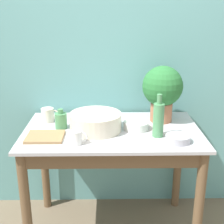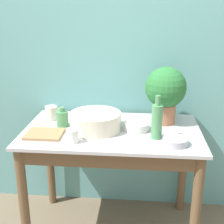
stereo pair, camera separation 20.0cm
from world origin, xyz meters
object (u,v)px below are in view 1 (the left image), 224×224
bowl_small_enamel_white (136,125)px  bowl_wash_large (96,122)px  potted_plant (162,89)px  bottle_short (61,120)px  tray_board (45,137)px  mug_white (76,137)px  bottle_tall (158,119)px  mug_cream (48,115)px  bowl_small_steel (178,139)px

bowl_small_enamel_white → bowl_wash_large: bearing=-176.4°
potted_plant → bottle_short: 0.71m
bottle_short → tray_board: (-0.08, -0.16, -0.05)m
potted_plant → tray_board: (-0.76, -0.29, -0.22)m
bottle_short → mug_white: bottle_short is taller
potted_plant → bowl_wash_large: bearing=-159.4°
bottle_tall → bottle_short: (-0.62, 0.14, -0.06)m
mug_cream → bowl_small_steel: mug_cream is taller
bowl_wash_large → bowl_small_enamel_white: (0.26, 0.02, -0.03)m
bottle_short → bowl_small_steel: size_ratio=0.89×
bowl_small_enamel_white → tray_board: size_ratio=0.73×
bottle_tall → bowl_small_steel: bottle_tall is taller
bowl_small_enamel_white → mug_white: bearing=-148.0°
bottle_tall → tray_board: (-0.69, -0.02, -0.10)m
mug_white → mug_cream: bearing=121.4°
mug_white → bottle_tall: bearing=12.5°
bowl_wash_large → bottle_short: (-0.23, 0.04, -0.00)m
bowl_wash_large → tray_board: bowl_wash_large is taller
bottle_short → bowl_small_steel: bottle_short is taller
mug_cream → bowl_small_steel: bearing=-23.2°
bowl_small_steel → tray_board: 0.80m
bottle_short → mug_cream: size_ratio=1.06×
bowl_small_enamel_white → tray_board: bowl_small_enamel_white is taller
bowl_wash_large → bottle_short: 0.23m
potted_plant → mug_cream: size_ratio=3.12×
potted_plant → bottle_tall: 0.30m
bottle_tall → mug_white: (-0.49, -0.11, -0.07)m
bowl_wash_large → mug_cream: bearing=153.9°
potted_plant → mug_cream: (-0.79, -0.01, -0.18)m
potted_plant → tray_board: size_ratio=1.73×
mug_white → tray_board: bearing=155.4°
bottle_short → tray_board: size_ratio=0.59×
potted_plant → bottle_tall: bearing=-103.2°
bottle_tall → tray_board: 0.70m
bowl_small_steel → bowl_wash_large: bearing=158.9°
mug_cream → bowl_small_enamel_white: size_ratio=0.76×
mug_white → bowl_small_steel: size_ratio=0.71×
bowl_wash_large → mug_cream: (-0.34, 0.16, -0.01)m
bowl_small_steel → bowl_small_enamel_white: 0.31m
bottle_short → tray_board: bottle_short is taller
bowl_wash_large → bowl_small_steel: bearing=-21.1°
bowl_wash_large → bowl_small_steel: size_ratio=2.24×
bowl_wash_large → bottle_tall: bearing=-15.2°
tray_board → potted_plant: bearing=21.1°
bottle_tall → mug_white: bottle_tall is taller
bottle_short → mug_white: bearing=-63.9°
potted_plant → bowl_small_enamel_white: 0.32m
bottle_tall → bowl_small_enamel_white: (-0.12, 0.12, -0.09)m
mug_cream → mug_white: bearing=-58.6°
potted_plant → bowl_small_enamel_white: (-0.19, -0.15, -0.20)m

